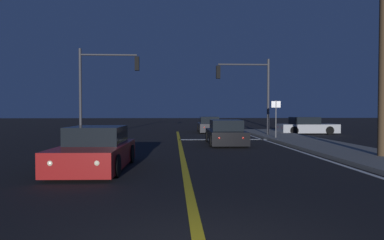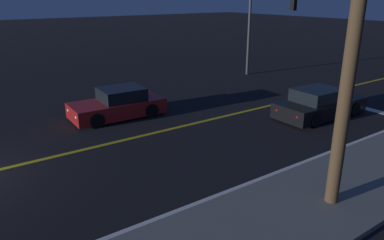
{
  "view_description": "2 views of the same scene",
  "coord_description": "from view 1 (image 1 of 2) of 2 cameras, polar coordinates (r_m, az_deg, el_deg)",
  "views": [
    {
      "loc": [
        -0.35,
        -3.84,
        1.85
      ],
      "look_at": [
        0.82,
        17.35,
        1.25
      ],
      "focal_mm": 31.46,
      "sensor_mm": 36.0,
      "label": 1
    },
    {
      "loc": [
        12.34,
        0.31,
        5.38
      ],
      "look_at": [
        1.1,
        8.26,
        0.65
      ],
      "focal_mm": 34.34,
      "sensor_mm": 36.0,
      "label": 2
    }
  ],
  "objects": [
    {
      "name": "car_side_waiting_red",
      "position": [
        11.07,
        -16.02,
        -5.02
      ],
      "size": [
        2.09,
        4.26,
        1.34
      ],
      "rotation": [
        0.0,
        0.0,
        3.11
      ],
      "color": "maroon",
      "rests_on": "ground"
    },
    {
      "name": "utility_pole_right",
      "position": [
        14.82,
        29.81,
        14.1
      ],
      "size": [
        1.51,
        0.34,
        9.95
      ],
      "color": "#4C3823",
      "rests_on": "ground"
    },
    {
      "name": "car_mid_block_charcoal",
      "position": [
        28.59,
        2.88,
        -0.94
      ],
      "size": [
        1.91,
        4.3,
        1.34
      ],
      "rotation": [
        0.0,
        0.0,
        -0.02
      ],
      "color": "#2D2D33",
      "rests_on": "ground"
    },
    {
      "name": "stop_bar",
      "position": [
        21.57,
        5.23,
        -3.3
      ],
      "size": [
        5.57,
        0.5,
        0.01
      ],
      "primitive_type": "cube",
      "color": "white",
      "rests_on": "ground"
    },
    {
      "name": "car_following_oncoming_silver",
      "position": [
        28.15,
        18.91,
        -1.06
      ],
      "size": [
        4.54,
        1.91,
        1.34
      ],
      "rotation": [
        0.0,
        0.0,
        -1.58
      ],
      "color": "#B2B5BA",
      "rests_on": "ground"
    },
    {
      "name": "lane_line_center",
      "position": [
        13.43,
        -1.63,
        -6.27
      ],
      "size": [
        0.2,
        32.16,
        0.01
      ],
      "primitive_type": "cube",
      "color": "gold",
      "rests_on": "ground"
    },
    {
      "name": "traffic_signal_far_left",
      "position": [
        22.74,
        -15.08,
        6.74
      ],
      "size": [
        3.88,
        0.28,
        5.86
      ],
      "color": "#38383D",
      "rests_on": "ground"
    },
    {
      "name": "traffic_signal_near_right",
      "position": [
        24.23,
        9.64,
        5.9
      ],
      "size": [
        3.81,
        0.28,
        5.5
      ],
      "rotation": [
        0.0,
        0.0,
        3.14
      ],
      "color": "#38383D",
      "rests_on": "ground"
    },
    {
      "name": "car_far_approaching_black",
      "position": [
        18.55,
        5.7,
        -2.31
      ],
      "size": [
        2.06,
        4.53,
        1.34
      ],
      "rotation": [
        0.0,
        0.0,
        -0.03
      ],
      "color": "black",
      "rests_on": "ground"
    },
    {
      "name": "lane_line_edge_right",
      "position": [
        14.58,
        19.89,
        -5.75
      ],
      "size": [
        0.16,
        32.16,
        0.01
      ],
      "primitive_type": "cube",
      "color": "white",
      "rests_on": "ground"
    },
    {
      "name": "sidewalk_right",
      "position": [
        15.39,
        26.27,
        -5.17
      ],
      "size": [
        3.2,
        34.05,
        0.15
      ],
      "primitive_type": "cube",
      "color": "slate",
      "rests_on": "ground"
    },
    {
      "name": "street_sign_corner",
      "position": [
        21.73,
        14.04,
        1.09
      ],
      "size": [
        0.56,
        0.13,
        2.49
      ],
      "color": "slate",
      "rests_on": "ground"
    }
  ]
}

